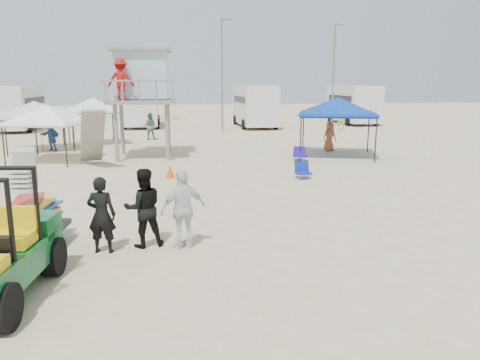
{
  "coord_description": "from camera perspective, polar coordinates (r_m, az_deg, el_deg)",
  "views": [
    {
      "loc": [
        -1.17,
        -7.48,
        3.51
      ],
      "look_at": [
        0.5,
        3.0,
        1.3
      ],
      "focal_mm": 35.0,
      "sensor_mm": 36.0,
      "label": 1
    }
  ],
  "objects": [
    {
      "name": "ground",
      "position": [
        8.34,
        -0.15,
        -13.12
      ],
      "size": [
        140.0,
        140.0,
        0.0
      ],
      "primitive_type": "plane",
      "color": "beige",
      "rests_on": "ground"
    },
    {
      "name": "surf_trailer",
      "position": [
        10.76,
        -24.35,
        -3.89
      ],
      "size": [
        1.36,
        2.22,
        1.96
      ],
      "color": "black",
      "rests_on": "ground"
    },
    {
      "name": "man_left",
      "position": [
        10.17,
        -16.53,
        -4.1
      ],
      "size": [
        0.66,
        0.49,
        1.63
      ],
      "primitive_type": "imported",
      "rotation": [
        0.0,
        0.0,
        2.96
      ],
      "color": "black",
      "rests_on": "ground"
    },
    {
      "name": "man_mid",
      "position": [
        10.32,
        -11.68,
        -3.34
      ],
      "size": [
        0.96,
        0.81,
        1.73
      ],
      "primitive_type": "imported",
      "rotation": [
        0.0,
        0.0,
        3.35
      ],
      "color": "black",
      "rests_on": "ground"
    },
    {
      "name": "man_right",
      "position": [
        10.07,
        -6.9,
        -3.57
      ],
      "size": [
        1.09,
        0.74,
        1.73
      ],
      "primitive_type": "imported",
      "rotation": [
        0.0,
        0.0,
        3.49
      ],
      "color": "white",
      "rests_on": "ground"
    },
    {
      "name": "lifeguard_tower",
      "position": [
        22.75,
        -12.13,
        11.94
      ],
      "size": [
        3.17,
        3.17,
        4.94
      ],
      "color": "gray",
      "rests_on": "ground"
    },
    {
      "name": "canopy_blue",
      "position": [
        23.16,
        11.85,
        9.49
      ],
      "size": [
        4.42,
        4.42,
        3.23
      ],
      "color": "black",
      "rests_on": "ground"
    },
    {
      "name": "canopy_white_a",
      "position": [
        22.74,
        -22.45,
        8.11
      ],
      "size": [
        3.52,
        3.52,
        2.95
      ],
      "color": "black",
      "rests_on": "ground"
    },
    {
      "name": "canopy_white_b",
      "position": [
        26.8,
        -23.79,
        8.5
      ],
      "size": [
        4.2,
        4.2,
        2.99
      ],
      "color": "black",
      "rests_on": "ground"
    },
    {
      "name": "canopy_white_c",
      "position": [
        28.47,
        -17.53,
        9.28
      ],
      "size": [
        3.4,
        3.4,
        3.09
      ],
      "color": "black",
      "rests_on": "ground"
    },
    {
      "name": "umbrella_a",
      "position": [
        26.77,
        -23.05,
        5.1
      ],
      "size": [
        2.14,
        2.17,
        1.66
      ],
      "primitive_type": "imported",
      "rotation": [
        0.0,
        0.0,
        -0.2
      ],
      "color": "red",
      "rests_on": "ground"
    },
    {
      "name": "umbrella_b",
      "position": [
        25.9,
        -8.61,
        5.95
      ],
      "size": [
        2.92,
        2.93,
        1.88
      ],
      "primitive_type": "imported",
      "rotation": [
        0.0,
        0.0,
        0.71
      ],
      "color": "orange",
      "rests_on": "ground"
    },
    {
      "name": "cone_near",
      "position": [
        17.75,
        -8.53,
        1.06
      ],
      "size": [
        0.34,
        0.34,
        0.5
      ],
      "primitive_type": "cone",
      "color": "#FF4F08",
      "rests_on": "ground"
    },
    {
      "name": "beach_chair_a",
      "position": [
        25.9,
        -17.39,
        4.14
      ],
      "size": [
        0.59,
        0.64,
        0.64
      ],
      "color": "#0E2AA1",
      "rests_on": "ground"
    },
    {
      "name": "beach_chair_b",
      "position": [
        17.62,
        7.63,
        1.21
      ],
      "size": [
        0.56,
        0.6,
        0.64
      ],
      "color": "#0E2597",
      "rests_on": "ground"
    },
    {
      "name": "beach_chair_c",
      "position": [
        21.67,
        7.28,
        3.19
      ],
      "size": [
        0.73,
        0.83,
        0.64
      ],
      "color": "#1E10B0",
      "rests_on": "ground"
    },
    {
      "name": "rv_far_left",
      "position": [
        39.04,
        -25.43,
        8.14
      ],
      "size": [
        2.64,
        6.8,
        3.25
      ],
      "color": "silver",
      "rests_on": "ground"
    },
    {
      "name": "rv_mid_left",
      "position": [
        39.05,
        -11.89,
        9.02
      ],
      "size": [
        2.65,
        6.5,
        3.25
      ],
      "color": "silver",
      "rests_on": "ground"
    },
    {
      "name": "rv_mid_right",
      "position": [
        38.19,
        1.79,
        9.2
      ],
      "size": [
        2.64,
        7.0,
        3.25
      ],
      "color": "silver",
      "rests_on": "ground"
    },
    {
      "name": "rv_far_right",
      "position": [
        42.23,
        13.63,
        9.13
      ],
      "size": [
        2.64,
        6.6,
        3.25
      ],
      "color": "silver",
      "rests_on": "ground"
    },
    {
      "name": "light_pole_left",
      "position": [
        34.73,
        -2.22,
        12.58
      ],
      "size": [
        0.14,
        0.14,
        8.0
      ],
      "primitive_type": "cylinder",
      "color": "slate",
      "rests_on": "ground"
    },
    {
      "name": "light_pole_right",
      "position": [
        38.32,
        11.31,
        12.29
      ],
      "size": [
        0.14,
        0.14,
        8.0
      ],
      "primitive_type": "cylinder",
      "color": "slate",
      "rests_on": "ground"
    },
    {
      "name": "distant_beachgoers",
      "position": [
        27.96,
        -6.01,
        6.19
      ],
      "size": [
        20.07,
        11.02,
        1.81
      ],
      "color": "#335E9B",
      "rests_on": "ground"
    }
  ]
}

